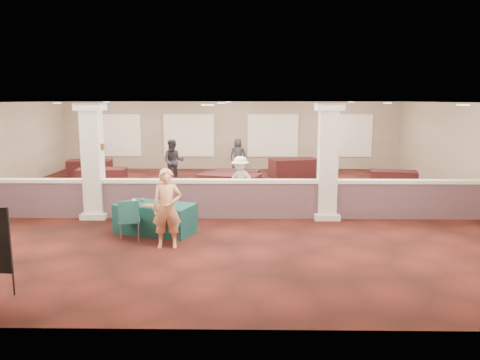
{
  "coord_description": "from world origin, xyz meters",
  "views": [
    {
      "loc": [
        0.78,
        -14.3,
        3.29
      ],
      "look_at": [
        0.59,
        -2.0,
        1.17
      ],
      "focal_mm": 35.0,
      "sensor_mm": 36.0,
      "label": 1
    }
  ],
  "objects_px": {
    "woman": "(167,208)",
    "far_table_front_right": "(393,180)",
    "attendee_a": "(173,162)",
    "conf_chair_side": "(129,217)",
    "far_table_front_center": "(230,186)",
    "attendee_b": "(240,181)",
    "far_table_back_center": "(238,179)",
    "attendee_c": "(327,171)",
    "near_table": "(156,218)",
    "far_table_front_left": "(102,178)",
    "far_table_back_left": "(90,168)",
    "attendee_d": "(238,155)",
    "conf_chair_main": "(169,223)",
    "far_table_back_right": "(294,168)"
  },
  "relations": [
    {
      "from": "conf_chair_side",
      "to": "woman",
      "type": "distance_m",
      "value": 1.13
    },
    {
      "from": "near_table",
      "to": "far_table_front_left",
      "type": "height_order",
      "value": "far_table_front_left"
    },
    {
      "from": "far_table_front_left",
      "to": "far_table_front_center",
      "type": "bearing_deg",
      "value": -19.53
    },
    {
      "from": "far_table_back_center",
      "to": "attendee_b",
      "type": "distance_m",
      "value": 3.24
    },
    {
      "from": "conf_chair_main",
      "to": "attendee_c",
      "type": "xyz_separation_m",
      "value": [
        4.67,
        6.35,
        0.23
      ]
    },
    {
      "from": "far_table_back_left",
      "to": "attendee_b",
      "type": "xyz_separation_m",
      "value": [
        6.56,
        -5.5,
        0.41
      ]
    },
    {
      "from": "conf_chair_side",
      "to": "attendee_b",
      "type": "distance_m",
      "value": 4.52
    },
    {
      "from": "attendee_d",
      "to": "far_table_back_left",
      "type": "bearing_deg",
      "value": 23.54
    },
    {
      "from": "woman",
      "to": "attendee_b",
      "type": "relative_size",
      "value": 1.15
    },
    {
      "from": "far_table_front_center",
      "to": "attendee_b",
      "type": "height_order",
      "value": "attendee_b"
    },
    {
      "from": "far_table_front_left",
      "to": "far_table_back_left",
      "type": "xyz_separation_m",
      "value": [
        -1.27,
        2.5,
        0.0
      ]
    },
    {
      "from": "far_table_front_center",
      "to": "far_table_back_right",
      "type": "height_order",
      "value": "far_table_front_center"
    },
    {
      "from": "conf_chair_main",
      "to": "attendee_a",
      "type": "height_order",
      "value": "attendee_a"
    },
    {
      "from": "conf_chair_side",
      "to": "attendee_d",
      "type": "distance_m",
      "value": 10.97
    },
    {
      "from": "woman",
      "to": "far_table_front_right",
      "type": "height_order",
      "value": "woman"
    },
    {
      "from": "conf_chair_side",
      "to": "far_table_front_left",
      "type": "height_order",
      "value": "conf_chair_side"
    },
    {
      "from": "far_table_front_right",
      "to": "far_table_back_left",
      "type": "distance_m",
      "value": 12.49
    },
    {
      "from": "far_table_front_center",
      "to": "far_table_back_center",
      "type": "relative_size",
      "value": 1.23
    },
    {
      "from": "far_table_back_center",
      "to": "attendee_d",
      "type": "distance_m",
      "value": 3.83
    },
    {
      "from": "far_table_front_center",
      "to": "attendee_d",
      "type": "distance_m",
      "value": 5.76
    },
    {
      "from": "far_table_back_center",
      "to": "attendee_a",
      "type": "height_order",
      "value": "attendee_a"
    },
    {
      "from": "woman",
      "to": "far_table_back_center",
      "type": "height_order",
      "value": "woman"
    },
    {
      "from": "conf_chair_side",
      "to": "far_table_front_center",
      "type": "xyz_separation_m",
      "value": [
        2.18,
        4.98,
        -0.18
      ]
    },
    {
      "from": "attendee_d",
      "to": "woman",
      "type": "bearing_deg",
      "value": 93.29
    },
    {
      "from": "conf_chair_side",
      "to": "woman",
      "type": "relative_size",
      "value": 0.55
    },
    {
      "from": "far_table_front_left",
      "to": "far_table_front_right",
      "type": "relative_size",
      "value": 1.08
    },
    {
      "from": "far_table_back_left",
      "to": "conf_chair_main",
      "type": "bearing_deg",
      "value": -62.32
    },
    {
      "from": "far_table_back_left",
      "to": "far_table_back_center",
      "type": "distance_m",
      "value": 6.8
    },
    {
      "from": "far_table_front_right",
      "to": "far_table_front_left",
      "type": "bearing_deg",
      "value": 180.0
    },
    {
      "from": "far_table_front_right",
      "to": "far_table_back_center",
      "type": "xyz_separation_m",
      "value": [
        -5.84,
        0.2,
        -0.01
      ]
    },
    {
      "from": "near_table",
      "to": "conf_chair_main",
      "type": "bearing_deg",
      "value": -44.39
    },
    {
      "from": "attendee_d",
      "to": "near_table",
      "type": "bearing_deg",
      "value": 89.69
    },
    {
      "from": "far_table_front_center",
      "to": "near_table",
      "type": "bearing_deg",
      "value": -111.73
    },
    {
      "from": "woman",
      "to": "far_table_back_right",
      "type": "relative_size",
      "value": 0.9
    },
    {
      "from": "woman",
      "to": "attendee_c",
      "type": "height_order",
      "value": "woman"
    },
    {
      "from": "far_table_back_center",
      "to": "far_table_front_right",
      "type": "bearing_deg",
      "value": -1.96
    },
    {
      "from": "conf_chair_side",
      "to": "attendee_c",
      "type": "height_order",
      "value": "attendee_c"
    },
    {
      "from": "conf_chair_main",
      "to": "far_table_front_center",
      "type": "relative_size",
      "value": 0.43
    },
    {
      "from": "attendee_c",
      "to": "far_table_back_left",
      "type": "bearing_deg",
      "value": 107.38
    },
    {
      "from": "far_table_front_right",
      "to": "conf_chair_side",
      "type": "bearing_deg",
      "value": -140.79
    },
    {
      "from": "far_table_back_left",
      "to": "far_table_back_center",
      "type": "xyz_separation_m",
      "value": [
        6.4,
        -2.3,
        -0.04
      ]
    },
    {
      "from": "woman",
      "to": "far_table_back_left",
      "type": "bearing_deg",
      "value": 113.32
    },
    {
      "from": "conf_chair_side",
      "to": "far_table_back_center",
      "type": "distance_m",
      "value": 7.33
    },
    {
      "from": "attendee_a",
      "to": "attendee_c",
      "type": "bearing_deg",
      "value": -20.87
    },
    {
      "from": "far_table_front_left",
      "to": "attendee_a",
      "type": "bearing_deg",
      "value": 21.23
    },
    {
      "from": "conf_chair_side",
      "to": "woman",
      "type": "height_order",
      "value": "woman"
    },
    {
      "from": "near_table",
      "to": "conf_chair_main",
      "type": "distance_m",
      "value": 1.14
    },
    {
      "from": "far_table_back_right",
      "to": "far_table_front_left",
      "type": "bearing_deg",
      "value": -161.91
    },
    {
      "from": "attendee_b",
      "to": "attendee_c",
      "type": "xyz_separation_m",
      "value": [
        3.09,
        2.34,
        -0.04
      ]
    },
    {
      "from": "woman",
      "to": "attendee_a",
      "type": "height_order",
      "value": "woman"
    }
  ]
}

